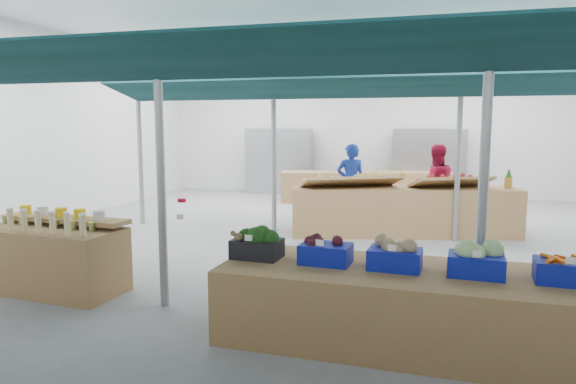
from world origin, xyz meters
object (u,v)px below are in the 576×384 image
vendor_left (351,183)px  vendor_right (435,185)px  bottle_shelf (54,256)px  veg_counter (416,308)px  fruit_counter (403,211)px

vendor_left → vendor_right: size_ratio=1.00×
vendor_right → bottle_shelf: bearing=37.2°
bottle_shelf → veg_counter: bearing=-0.9°
fruit_counter → vendor_right: size_ratio=2.50×
bottle_shelf → vendor_right: 7.54m
veg_counter → fruit_counter: (-0.36, 5.20, 0.09)m
vendor_left → vendor_right: 1.80m
bottle_shelf → fruit_counter: bottle_shelf is taller
vendor_right → veg_counter: bearing=74.5°
fruit_counter → vendor_right: bearing=48.0°
bottle_shelf → fruit_counter: 6.30m
fruit_counter → vendor_right: (0.60, 1.10, 0.40)m
veg_counter → fruit_counter: size_ratio=0.88×
veg_counter → vendor_right: 6.32m
veg_counter → vendor_left: (-1.56, 6.30, 0.49)m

